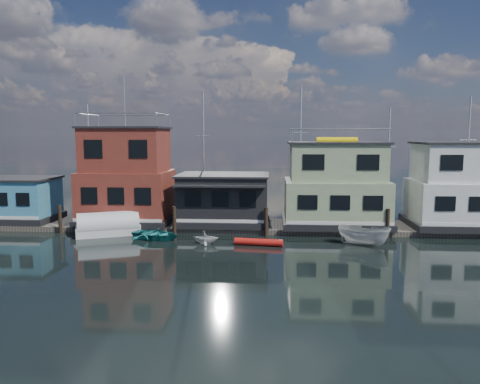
# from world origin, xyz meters

# --- Properties ---
(ground) EXTENTS (160.00, 160.00, 0.00)m
(ground) POSITION_xyz_m (0.00, 0.00, 0.00)
(ground) COLOR black
(ground) RESTS_ON ground
(dock) EXTENTS (48.00, 5.00, 0.40)m
(dock) POSITION_xyz_m (0.00, 12.00, 0.20)
(dock) COLOR #595147
(dock) RESTS_ON ground
(houseboat_blue) EXTENTS (6.40, 4.90, 3.66)m
(houseboat_blue) POSITION_xyz_m (-18.00, 12.00, 2.21)
(houseboat_blue) COLOR black
(houseboat_blue) RESTS_ON dock
(houseboat_red) EXTENTS (7.40, 5.90, 11.86)m
(houseboat_red) POSITION_xyz_m (-8.50, 12.00, 4.10)
(houseboat_red) COLOR black
(houseboat_red) RESTS_ON dock
(houseboat_dark) EXTENTS (7.40, 6.10, 4.06)m
(houseboat_dark) POSITION_xyz_m (-0.50, 11.98, 2.42)
(houseboat_dark) COLOR black
(houseboat_dark) RESTS_ON dock
(houseboat_green) EXTENTS (8.40, 5.90, 7.03)m
(houseboat_green) POSITION_xyz_m (8.50, 12.00, 3.55)
(houseboat_green) COLOR black
(houseboat_green) RESTS_ON dock
(houseboat_white) EXTENTS (8.40, 5.90, 6.66)m
(houseboat_white) POSITION_xyz_m (18.50, 12.00, 3.54)
(houseboat_white) COLOR black
(houseboat_white) RESTS_ON dock
(pilings) EXTENTS (42.28, 0.28, 2.20)m
(pilings) POSITION_xyz_m (-0.33, 9.20, 1.10)
(pilings) COLOR #2D2116
(pilings) RESTS_ON ground
(background_masts) EXTENTS (36.40, 0.16, 12.00)m
(background_masts) POSITION_xyz_m (4.76, 18.00, 5.55)
(background_masts) COLOR silver
(background_masts) RESTS_ON ground
(motorboat) EXTENTS (3.94, 3.05, 1.44)m
(motorboat) POSITION_xyz_m (9.78, 6.70, 0.72)
(motorboat) COLOR silver
(motorboat) RESTS_ON ground
(dinghy_white) EXTENTS (1.86, 1.62, 0.96)m
(dinghy_white) POSITION_xyz_m (-1.20, 6.38, 0.48)
(dinghy_white) COLOR silver
(dinghy_white) RESTS_ON ground
(tarp_runabout) EXTENTS (5.04, 3.49, 1.91)m
(tarp_runabout) POSITION_xyz_m (-9.02, 8.73, 0.71)
(tarp_runabout) COLOR beige
(tarp_runabout) RESTS_ON ground
(red_kayak) EXTENTS (3.41, 0.93, 0.49)m
(red_kayak) POSITION_xyz_m (2.52, 6.12, 0.25)
(red_kayak) COLOR red
(red_kayak) RESTS_ON ground
(dinghy_teal) EXTENTS (4.24, 3.56, 0.75)m
(dinghy_teal) POSITION_xyz_m (-5.05, 7.56, 0.38)
(dinghy_teal) COLOR #21797C
(dinghy_teal) RESTS_ON ground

